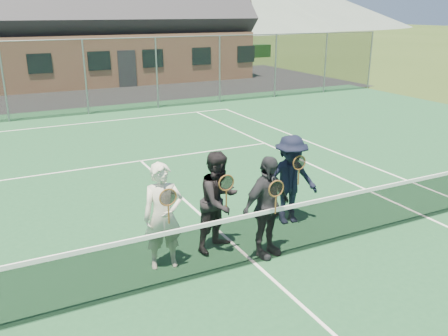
# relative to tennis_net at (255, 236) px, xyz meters

# --- Properties ---
(ground) EXTENTS (220.00, 220.00, 0.00)m
(ground) POSITION_rel_tennis_net_xyz_m (0.00, 20.00, -0.54)
(ground) COLOR #2C4117
(ground) RESTS_ON ground
(court_surface) EXTENTS (30.00, 30.00, 0.02)m
(court_surface) POSITION_rel_tennis_net_xyz_m (0.00, 0.00, -0.53)
(court_surface) COLOR #1C4C2B
(court_surface) RESTS_ON ground
(hedge_row) EXTENTS (40.00, 1.20, 1.10)m
(hedge_row) POSITION_rel_tennis_net_xyz_m (0.00, 32.00, 0.01)
(hedge_row) COLOR black
(hedge_row) RESTS_ON ground
(court_markings) EXTENTS (11.03, 23.83, 0.01)m
(court_markings) POSITION_rel_tennis_net_xyz_m (0.00, 0.00, -0.51)
(court_markings) COLOR white
(court_markings) RESTS_ON court_surface
(tennis_net) EXTENTS (11.68, 0.08, 1.10)m
(tennis_net) POSITION_rel_tennis_net_xyz_m (0.00, 0.00, 0.00)
(tennis_net) COLOR slate
(tennis_net) RESTS_ON ground
(perimeter_fence) EXTENTS (30.07, 0.07, 3.02)m
(perimeter_fence) POSITION_rel_tennis_net_xyz_m (0.00, 13.50, 0.99)
(perimeter_fence) COLOR slate
(perimeter_fence) RESTS_ON ground
(clubhouse) EXTENTS (15.60, 8.20, 7.70)m
(clubhouse) POSITION_rel_tennis_net_xyz_m (4.00, 24.00, 3.45)
(clubhouse) COLOR #9E6B4C
(clubhouse) RESTS_ON ground
(player_a) EXTENTS (0.72, 0.55, 1.80)m
(player_a) POSITION_rel_tennis_net_xyz_m (-1.37, 0.62, 0.38)
(player_a) COLOR silver
(player_a) RESTS_ON court_surface
(player_b) EXTENTS (1.07, 0.97, 1.80)m
(player_b) POSITION_rel_tennis_net_xyz_m (-0.28, 0.79, 0.38)
(player_b) COLOR black
(player_b) RESTS_ON court_surface
(player_c) EXTENTS (1.13, 0.69, 1.80)m
(player_c) POSITION_rel_tennis_net_xyz_m (0.32, 0.18, 0.38)
(player_c) COLOR #27282C
(player_c) RESTS_ON court_surface
(player_d) EXTENTS (1.24, 0.82, 1.80)m
(player_d) POSITION_rel_tennis_net_xyz_m (1.45, 1.14, 0.38)
(player_d) COLOR black
(player_d) RESTS_ON court_surface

